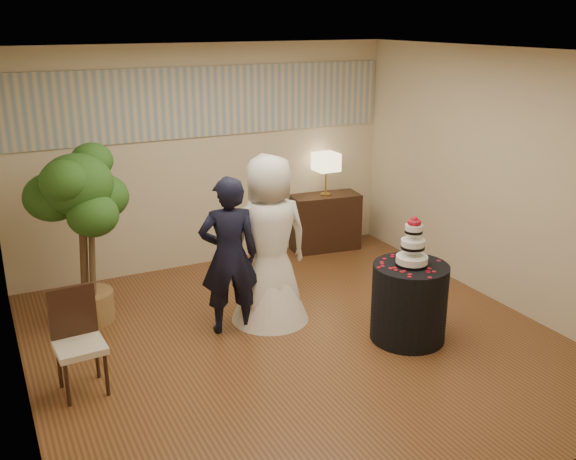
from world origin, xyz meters
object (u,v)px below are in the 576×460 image
bride (269,240)px  side_chair (80,344)px  console (325,222)px  table_lamp (326,174)px  groom (229,256)px  ficus_tree (82,236)px  cake_table (409,302)px  wedding_cake (413,241)px

bride → side_chair: size_ratio=1.96×
bride → console: (1.61, 1.65, -0.51)m
bride → table_lamp: 2.32m
groom → table_lamp: size_ratio=2.83×
ficus_tree → bride: bearing=-25.2°
bride → console: bearing=-134.7°
groom → console: size_ratio=1.75×
groom → cake_table: 1.85m
cake_table → wedding_cake: bearing=0.0°
bride → table_lamp: bride is taller
cake_table → side_chair: bearing=171.5°
cake_table → ficus_tree: size_ratio=0.41×
cake_table → table_lamp: bearing=78.1°
console → table_lamp: (0.00, 0.00, 0.68)m
groom → ficus_tree: ficus_tree is taller
table_lamp → wedding_cake: bearing=-101.9°
table_lamp → cake_table: bearing=-101.9°
bride → cake_table: size_ratio=2.27×
bride → cake_table: bride is taller
wedding_cake → console: (0.56, 2.67, -0.65)m
console → wedding_cake: bearing=-94.7°
table_lamp → side_chair: (-3.66, -2.21, -0.61)m
bride → ficus_tree: (-1.74, 0.82, 0.06)m
cake_table → wedding_cake: wedding_cake is taller
cake_table → wedding_cake: size_ratio=1.58×
groom → side_chair: (-1.57, -0.50, -0.36)m
groom → wedding_cake: bearing=160.4°
side_chair → cake_table: bearing=-11.6°
table_lamp → console: bearing=0.0°
wedding_cake → side_chair: wedding_cake is taller
console → side_chair: 4.28m
cake_table → side_chair: (-3.09, 0.46, 0.06)m
console → ficus_tree: bearing=-158.8°
table_lamp → ficus_tree: size_ratio=0.30×
cake_table → groom: bearing=147.7°
console → table_lamp: table_lamp is taller
groom → side_chair: groom is taller
groom → wedding_cake: (1.52, -0.96, 0.22)m
table_lamp → side_chair: size_ratio=0.63×
groom → cake_table: groom is taller
bride → side_chair: (-2.04, -0.56, -0.44)m
cake_table → ficus_tree: bearing=146.6°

